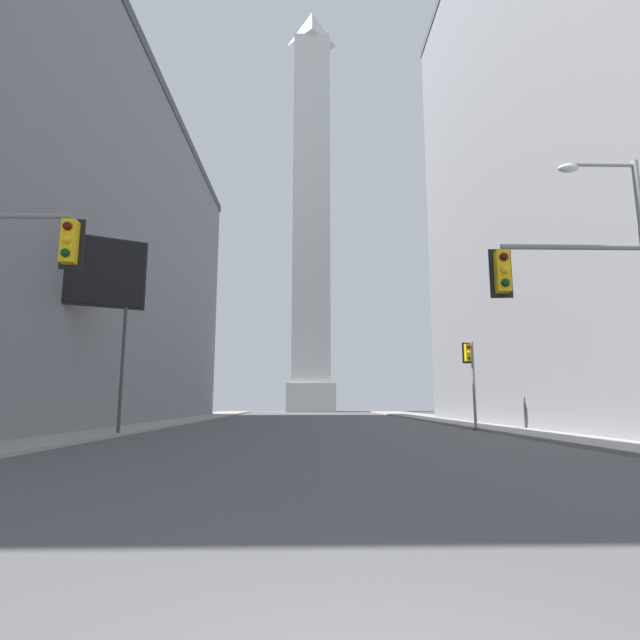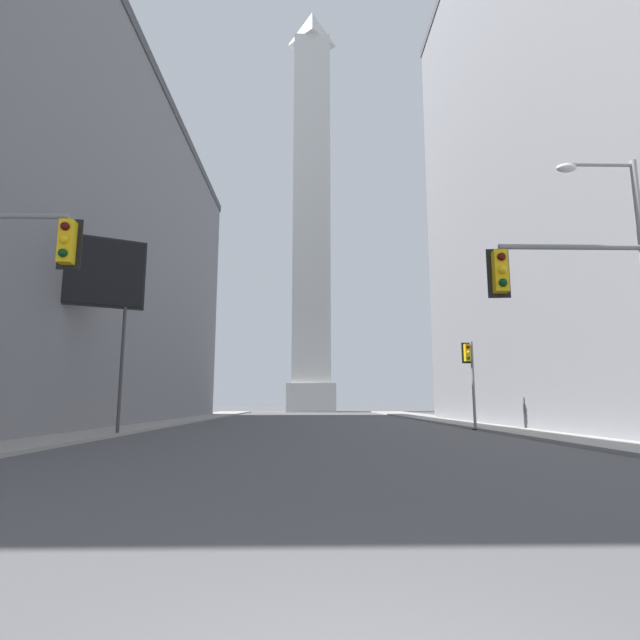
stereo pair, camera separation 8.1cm
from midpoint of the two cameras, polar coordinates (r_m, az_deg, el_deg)
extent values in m
cube|color=gray|center=(35.45, -21.54, -11.37)|extent=(5.00, 101.95, 0.15)
cube|color=gray|center=(35.75, 20.25, -11.42)|extent=(5.00, 101.95, 0.15)
cube|color=slate|center=(45.60, -32.35, 7.90)|extent=(21.46, 59.77, 28.19)
cube|color=#48484C|center=(51.48, -30.82, 23.61)|extent=(21.68, 60.37, 0.90)
cube|color=silver|center=(87.68, -1.01, -8.88)|extent=(8.36, 8.36, 4.77)
cube|color=silver|center=(94.76, -0.95, 12.98)|extent=(6.69, 6.69, 65.81)
pyramid|color=silver|center=(113.78, -0.89, 30.29)|extent=(6.69, 6.69, 7.35)
cube|color=#E5B20F|center=(14.04, -26.79, 7.96)|extent=(0.36, 0.36, 1.10)
cube|color=black|center=(14.20, -26.53, 7.75)|extent=(0.58, 0.07, 1.32)
sphere|color=#410907|center=(13.98, -26.97, 9.53)|extent=(0.22, 0.22, 0.22)
sphere|color=yellow|center=(13.88, -27.07, 8.19)|extent=(0.22, 0.22, 0.22)
sphere|color=#073410|center=(13.78, -27.18, 6.83)|extent=(0.22, 0.22, 0.22)
cylinder|color=slate|center=(32.90, 17.19, -7.14)|extent=(0.18, 0.18, 5.50)
cylinder|color=#262626|center=(32.92, 17.42, -11.84)|extent=(0.40, 0.40, 0.10)
cube|color=#E5B20F|center=(32.93, 16.54, -3.60)|extent=(0.37, 0.37, 1.10)
cube|color=black|center=(33.10, 16.42, -3.63)|extent=(0.58, 0.08, 1.32)
sphere|color=#410907|center=(32.79, 16.64, -2.97)|extent=(0.22, 0.22, 0.22)
sphere|color=yellow|center=(32.76, 16.67, -3.57)|extent=(0.22, 0.22, 0.22)
sphere|color=#073410|center=(32.73, 16.70, -4.16)|extent=(0.22, 0.22, 0.22)
cylinder|color=slate|center=(15.13, 29.36, 7.25)|extent=(5.29, 0.14, 0.14)
cube|color=#E5B20F|center=(13.80, 20.06, 5.23)|extent=(0.37, 0.37, 1.10)
cube|color=black|center=(13.97, 19.86, 5.04)|extent=(0.58, 0.08, 1.32)
sphere|color=#410907|center=(13.71, 20.19, 6.80)|extent=(0.22, 0.22, 0.22)
sphere|color=yellow|center=(13.63, 20.27, 5.42)|extent=(0.22, 0.22, 0.22)
sphere|color=#073410|center=(13.55, 20.35, 4.03)|extent=(0.22, 0.22, 0.22)
cylinder|color=gray|center=(18.69, 29.44, 15.19)|extent=(2.14, 0.12, 0.12)
sphere|color=gray|center=(19.24, 32.28, 14.74)|extent=(0.20, 0.20, 0.20)
ellipsoid|color=silver|center=(18.14, 26.45, 15.29)|extent=(0.64, 0.36, 0.26)
cylinder|color=#3F3F42|center=(28.31, -29.38, -4.79)|extent=(0.18, 0.18, 6.77)
cylinder|color=#3F3F42|center=(28.40, -21.68, -5.34)|extent=(0.18, 0.18, 6.77)
cube|color=black|center=(29.05, -24.81, 5.15)|extent=(5.00, 2.56, 3.59)
cube|color=black|center=(29.05, -24.81, 5.15)|extent=(5.16, 2.56, 3.83)
camera|label=1|loc=(0.04, -89.96, -0.01)|focal=28.00mm
camera|label=2|loc=(0.04, 90.04, 0.01)|focal=28.00mm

